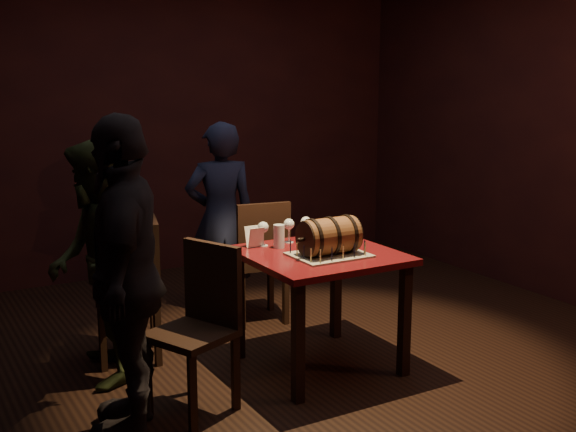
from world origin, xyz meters
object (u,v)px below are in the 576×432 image
(person_left_front, at_px, (126,277))
(barrel_cake, at_px, (329,236))
(person_back, at_px, (221,218))
(wine_glass_left, at_px, (263,228))
(wine_glass_mid, at_px, (289,225))
(chair_back, at_px, (260,255))
(wine_glass_right, at_px, (306,223))
(pint_of_ale, at_px, (279,237))
(pub_table, at_px, (319,269))
(chair_left_front, at_px, (201,318))
(person_left_rear, at_px, (96,263))
(chair_left_rear, at_px, (140,281))

(person_left_front, bearing_deg, barrel_cake, 119.23)
(person_back, bearing_deg, wine_glass_left, 95.78)
(wine_glass_mid, bearing_deg, person_back, 92.47)
(chair_back, relative_size, person_left_front, 0.56)
(wine_glass_right, bearing_deg, wine_glass_left, -179.41)
(wine_glass_mid, bearing_deg, chair_back, 81.49)
(pint_of_ale, bearing_deg, pub_table, -54.99)
(wine_glass_mid, bearing_deg, pub_table, -83.19)
(chair_left_front, distance_m, person_left_rear, 0.78)
(wine_glass_left, height_order, person_left_front, person_left_front)
(wine_glass_left, distance_m, chair_back, 0.73)
(wine_glass_mid, height_order, chair_left_front, chair_left_front)
(person_back, relative_size, person_left_front, 0.90)
(pub_table, bearing_deg, barrel_cake, -88.86)
(person_left_front, bearing_deg, chair_left_rear, -177.27)
(wine_glass_right, distance_m, pint_of_ale, 0.27)
(wine_glass_mid, distance_m, person_left_rear, 1.24)
(pub_table, bearing_deg, person_back, 93.54)
(pint_of_ale, xyz_separation_m, chair_back, (0.21, 0.67, -0.30))
(wine_glass_left, relative_size, wine_glass_mid, 1.00)
(barrel_cake, xyz_separation_m, person_left_rear, (-1.27, 0.58, -0.14))
(pint_of_ale, bearing_deg, barrel_cake, -63.93)
(pub_table, relative_size, chair_left_front, 0.97)
(wine_glass_mid, bearing_deg, wine_glass_right, 0.95)
(barrel_cake, height_order, person_back, person_back)
(wine_glass_mid, xyz_separation_m, chair_left_rear, (-0.90, 0.38, -0.34))
(pub_table, bearing_deg, wine_glass_mid, 96.81)
(barrel_cake, xyz_separation_m, person_back, (-0.08, 1.40, -0.13))
(wine_glass_left, xyz_separation_m, person_left_rear, (-1.03, 0.16, -0.13))
(person_back, bearing_deg, pub_table, 107.93)
(wine_glass_mid, xyz_separation_m, person_left_front, (-1.26, -0.53, -0.04))
(person_left_rear, relative_size, person_left_front, 0.89)
(pint_of_ale, relative_size, chair_left_front, 0.16)
(barrel_cake, bearing_deg, wine_glass_right, 77.73)
(pub_table, relative_size, person_back, 0.61)
(wine_glass_left, height_order, pint_of_ale, wine_glass_left)
(wine_glass_right, xyz_separation_m, person_left_rear, (-1.36, 0.16, -0.13))
(chair_back, distance_m, person_left_rear, 1.40)
(wine_glass_left, relative_size, chair_left_rear, 0.17)
(person_left_rear, height_order, person_left_front, person_left_front)
(pint_of_ale, bearing_deg, wine_glass_mid, 35.52)
(person_back, xyz_separation_m, person_left_front, (-1.22, -1.51, 0.09))
(wine_glass_left, height_order, person_left_rear, person_left_rear)
(wine_glass_left, xyz_separation_m, wine_glass_mid, (0.19, 0.00, -0.00))
(chair_left_rear, bearing_deg, chair_left_front, -85.95)
(wine_glass_left, xyz_separation_m, chair_left_front, (-0.64, -0.48, -0.35))
(wine_glass_left, bearing_deg, person_back, 81.38)
(person_left_front, bearing_deg, person_back, 165.58)
(chair_left_front, bearing_deg, chair_back, 48.96)
(pint_of_ale, distance_m, person_back, 1.07)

